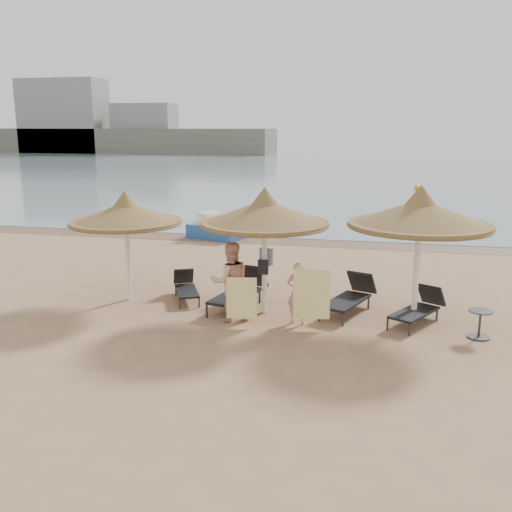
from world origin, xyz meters
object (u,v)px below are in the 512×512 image
Objects in this scene: lounger_near_right at (351,296)px; person_right at (298,288)px; person_left at (230,275)px; lounger_near_left at (241,290)px; side_table at (480,325)px; palapa_left at (125,214)px; palapa_right at (420,214)px; pedal_boat at (216,229)px; palapa_center at (265,213)px; lounger_far_left at (186,287)px; lounger_far_right at (419,307)px.

lounger_near_right is 1.68m from person_right.
person_left is at bearing 15.72° from person_right.
side_table is at bearing 2.63° from lounger_near_left.
palapa_left is 3.53m from lounger_near_left.
palapa_right is 3.20m from person_right.
lounger_near_left is 9.13m from pedal_boat.
side_table is 0.28× the size of person_left.
pedal_boat is at bearing 113.51° from palapa_center.
pedal_boat is at bearing 129.87° from palapa_right.
palapa_right reaches higher than side_table.
lounger_near_right is 10.25m from pedal_boat.
side_table is (4.88, -0.67, -2.16)m from palapa_center.
lounger_near_right is at bearing 2.61° from palapa_left.
person_left is at bearing -131.38° from palapa_center.
palapa_left is at bearing 173.70° from side_table.
person_left is at bearing -169.52° from palapa_right.
palapa_center is 3.19m from lounger_far_left.
palapa_center is 1.68m from person_left.
person_right is at bearing -136.20° from lounger_far_right.
person_left is 10.19m from pedal_boat.
lounger_far_right is at bearing -1.50° from palapa_left.
lounger_near_left is at bearing -154.02° from lounger_far_right.
lounger_near_right reaches higher than lounger_far_right.
palapa_center is 3.54m from palapa_right.
person_left reaches higher than lounger_near_right.
side_table is 4.00m from person_right.
lounger_far_left is at bearing -156.26° from lounger_far_right.
palapa_left is at bearing -165.64° from lounger_near_left.
palapa_center is at bearing -22.81° from person_right.
palapa_left is at bearing -43.45° from person_left.
lounger_near_left is (-4.23, 0.32, -2.12)m from palapa_right.
pedal_boat is (-7.53, 8.82, 0.02)m from lounger_far_right.
palapa_right reaches higher than person_left.
person_right is at bearing 179.25° from side_table.
palapa_center reaches higher than pedal_boat.
lounger_near_right is 1.14× the size of lounger_far_right.
lounger_near_left is at bearing -50.03° from pedal_boat.
palapa_left reaches higher than pedal_boat.
palapa_right reaches higher than person_right.
person_left is (0.04, -1.09, 0.66)m from lounger_near_left.
person_left reaches higher than pedal_boat.
lounger_near_left reaches higher than lounger_far_left.
palapa_right is at bearing 8.72° from lounger_near_left.
person_left is at bearing -18.51° from palapa_left.
lounger_near_left is 3.61× the size of side_table.
palapa_right reaches higher than palapa_center.
palapa_center is 1.42× the size of person_left.
palapa_right is 6.25m from lounger_far_left.
lounger_near_left is 5.66m from side_table.
palapa_center is 2.17m from lounger_near_left.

